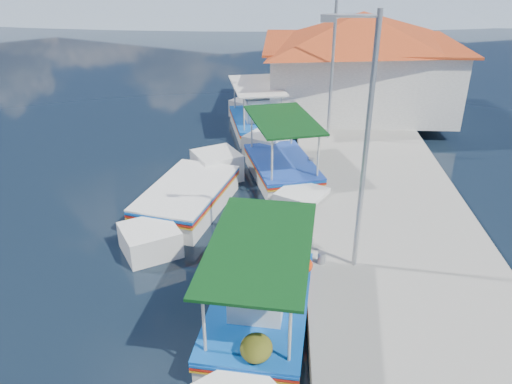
{
  "coord_description": "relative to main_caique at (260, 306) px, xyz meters",
  "views": [
    {
      "loc": [
        2.75,
        -8.5,
        7.68
      ],
      "look_at": [
        2.05,
        4.25,
        1.3
      ],
      "focal_mm": 35.46,
      "sensor_mm": 36.0,
      "label": 1
    }
  ],
  "objects": [
    {
      "name": "ground",
      "position": [
        -2.34,
        -0.33,
        -0.45
      ],
      "size": [
        160.0,
        160.0,
        0.0
      ],
      "primitive_type": "plane",
      "color": "black",
      "rests_on": "ground"
    },
    {
      "name": "quay",
      "position": [
        3.56,
        5.67,
        -0.2
      ],
      "size": [
        5.0,
        44.0,
        0.5
      ],
      "primitive_type": "cube",
      "color": "gray",
      "rests_on": "ground"
    },
    {
      "name": "bollards",
      "position": [
        1.46,
        4.92,
        0.2
      ],
      "size": [
        0.2,
        17.2,
        0.3
      ],
      "color": "#A5A8AD",
      "rests_on": "quay"
    },
    {
      "name": "main_caique",
      "position": [
        0.0,
        0.0,
        0.0
      ],
      "size": [
        2.52,
        7.09,
        2.35
      ],
      "rotation": [
        0.0,
        0.0,
        0.1
      ],
      "color": "white",
      "rests_on": "ground"
    },
    {
      "name": "caique_green_canopy",
      "position": [
        0.46,
        7.71,
        -0.08
      ],
      "size": [
        3.17,
        6.43,
        2.5
      ],
      "rotation": [
        0.0,
        0.0,
        -0.28
      ],
      "color": "white",
      "rests_on": "ground"
    },
    {
      "name": "caique_blue_hull",
      "position": [
        -2.54,
        5.21,
        -0.11
      ],
      "size": [
        3.2,
        6.88,
        1.26
      ],
      "rotation": [
        0.0,
        0.0,
        0.25
      ],
      "color": "white",
      "rests_on": "ground"
    },
    {
      "name": "caique_far",
      "position": [
        -0.72,
        12.54,
        -0.01
      ],
      "size": [
        2.92,
        6.66,
        2.38
      ],
      "rotation": [
        0.0,
        0.0,
        -0.21
      ],
      "color": "white",
      "rests_on": "ground"
    },
    {
      "name": "harbor_building",
      "position": [
        3.85,
        14.67,
        2.32
      ],
      "size": [
        10.49,
        10.49,
        4.4
      ],
      "color": "white",
      "rests_on": "quay"
    },
    {
      "name": "lamp_post_near",
      "position": [
        2.16,
        1.67,
        3.4
      ],
      "size": [
        1.21,
        0.14,
        6.0
      ],
      "color": "#A5A8AD",
      "rests_on": "quay"
    },
    {
      "name": "lamp_post_far",
      "position": [
        2.16,
        10.67,
        3.4
      ],
      "size": [
        1.21,
        0.14,
        6.0
      ],
      "color": "#A5A8AD",
      "rests_on": "quay"
    }
  ]
}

